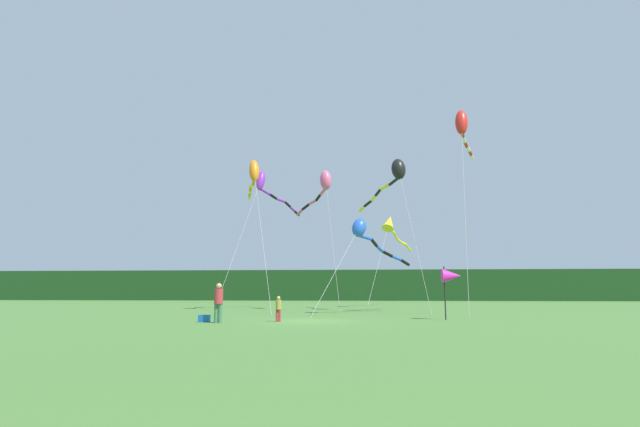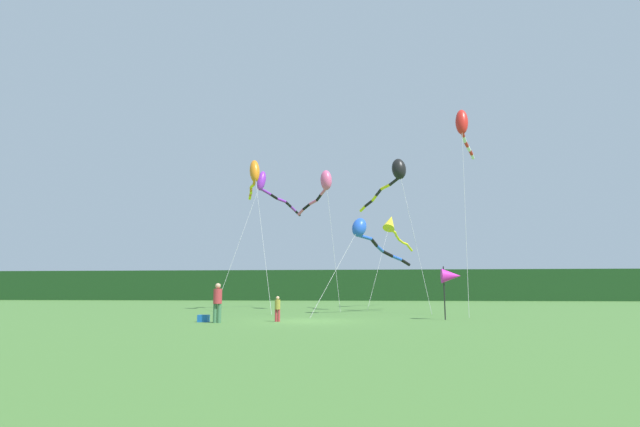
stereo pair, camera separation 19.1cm
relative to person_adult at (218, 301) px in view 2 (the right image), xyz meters
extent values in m
plane|color=#477533|center=(3.73, 1.61, -0.94)|extent=(120.00, 120.00, 0.00)
cube|color=#193D19|center=(3.73, 46.61, 1.11)|extent=(108.00, 3.06, 4.10)
cylinder|color=#3F724C|center=(-0.09, 0.00, -0.54)|extent=(0.17, 0.17, 0.81)
cylinder|color=#3F724C|center=(0.09, 0.00, -0.54)|extent=(0.17, 0.17, 0.81)
cylinder|color=#B23338|center=(0.00, 0.00, 0.19)|extent=(0.37, 0.37, 0.64)
sphere|color=tan|center=(0.00, 0.00, 0.63)|extent=(0.24, 0.24, 0.24)
cylinder|color=#B23338|center=(2.37, 1.08, -0.68)|extent=(0.11, 0.11, 0.54)
cylinder|color=#B23338|center=(2.50, 1.08, -0.68)|extent=(0.11, 0.11, 0.54)
cylinder|color=olive|center=(2.43, 1.08, -0.19)|extent=(0.25, 0.25, 0.43)
sphere|color=tan|center=(2.43, 1.08, 0.10)|extent=(0.16, 0.16, 0.16)
cube|color=#1959B2|center=(-0.77, 0.52, -0.79)|extent=(0.47, 0.33, 0.31)
cylinder|color=black|center=(10.11, 3.15, 0.31)|extent=(0.06, 0.06, 2.52)
cone|color=#E026B2|center=(10.46, 3.15, 1.12)|extent=(0.90, 0.70, 0.70)
cylinder|color=#B2B2B2|center=(-0.18, 9.67, 3.89)|extent=(2.29, 4.67, 9.68)
ellipsoid|color=orange|center=(-1.31, 11.99, 8.72)|extent=(1.18, 1.45, 1.88)
cylinder|color=orange|center=(-1.38, 12.23, 7.95)|extent=(0.36, 0.60, 0.35)
cylinder|color=yellow|center=(-1.60, 12.68, 7.82)|extent=(0.48, 0.56, 0.30)
cylinder|color=orange|center=(-1.81, 13.13, 7.70)|extent=(0.33, 0.59, 0.34)
cylinder|color=yellow|center=(-1.93, 13.62, 7.57)|extent=(0.32, 0.57, 0.29)
cylinder|color=orange|center=(-2.08, 14.10, 7.49)|extent=(0.37, 0.57, 0.27)
cylinder|color=yellow|center=(-2.24, 14.58, 7.37)|extent=(0.36, 0.60, 0.35)
cylinder|color=#B2B2B2|center=(4.79, 5.99, 1.58)|extent=(2.52, 3.73, 5.07)
ellipsoid|color=blue|center=(6.04, 7.85, 4.11)|extent=(1.39, 1.50, 1.43)
cylinder|color=blue|center=(6.39, 8.17, 3.56)|extent=(0.86, 0.82, 0.34)
cylinder|color=black|center=(6.90, 8.95, 3.33)|extent=(0.55, 1.03, 0.51)
cylinder|color=blue|center=(7.26, 9.84, 3.03)|extent=(0.59, 1.01, 0.47)
cylinder|color=black|center=(7.77, 10.64, 2.75)|extent=(0.82, 0.89, 0.46)
cylinder|color=blue|center=(8.39, 11.37, 2.53)|extent=(0.79, 0.90, 0.38)
cylinder|color=black|center=(8.99, 12.12, 2.29)|extent=(0.79, 0.93, 0.49)
cylinder|color=#B2B2B2|center=(-2.25, 11.95, 3.78)|extent=(1.96, 4.39, 9.46)
ellipsoid|color=purple|center=(-1.28, 14.13, 8.51)|extent=(0.98, 1.20, 1.70)
cylinder|color=purple|center=(-1.02, 14.52, 7.75)|extent=(0.72, 0.94, 0.44)
cylinder|color=black|center=(-0.58, 15.35, 7.54)|extent=(0.54, 0.98, 0.37)
cylinder|color=purple|center=(-0.14, 16.17, 7.39)|extent=(0.73, 0.90, 0.32)
cylinder|color=black|center=(0.27, 17.00, 7.22)|extent=(0.47, 1.00, 0.42)
cylinder|color=purple|center=(0.53, 17.91, 7.00)|extent=(0.44, 1.00, 0.41)
cylinder|color=black|center=(0.77, 18.82, 6.78)|extent=(0.46, 1.01, 0.43)
cylinder|color=#B2B2B2|center=(12.01, 6.87, 4.90)|extent=(0.88, 3.87, 11.69)
ellipsoid|color=red|center=(12.44, 8.80, 10.74)|extent=(0.97, 1.20, 1.80)
cylinder|color=red|center=(12.53, 9.08, 10.03)|extent=(0.38, 0.65, 0.26)
cylinder|color=white|center=(12.72, 9.65, 9.91)|extent=(0.40, 0.69, 0.37)
cylinder|color=red|center=(12.94, 10.21, 9.75)|extent=(0.45, 0.68, 0.35)
cylinder|color=white|center=(13.19, 10.76, 9.61)|extent=(0.45, 0.66, 0.32)
cylinder|color=red|center=(13.43, 11.31, 9.49)|extent=(0.44, 0.67, 0.32)
cylinder|color=white|center=(13.66, 11.87, 9.37)|extent=(0.41, 0.67, 0.31)
cylinder|color=#B2B2B2|center=(7.43, 16.99, 2.50)|extent=(1.99, 4.45, 6.91)
cone|color=yellow|center=(8.41, 19.21, 5.95)|extent=(1.53, 1.82, 1.65)
cylinder|color=yellow|center=(8.51, 19.57, 5.38)|extent=(0.40, 0.80, 0.29)
cylinder|color=yellow|center=(8.75, 20.28, 5.30)|extent=(0.47, 0.79, 0.28)
cylinder|color=yellow|center=(8.96, 21.00, 5.15)|extent=(0.35, 0.83, 0.40)
cylinder|color=yellow|center=(9.15, 21.73, 4.94)|extent=(0.45, 0.83, 0.42)
cylinder|color=yellow|center=(9.47, 22.41, 4.71)|extent=(0.59, 0.79, 0.41)
cylinder|color=yellow|center=(9.87, 23.05, 4.56)|extent=(0.59, 0.76, 0.29)
cylinder|color=yellow|center=(10.20, 23.72, 4.40)|extent=(0.47, 0.83, 0.42)
cylinder|color=yellow|center=(10.47, 24.42, 4.17)|extent=(0.48, 0.83, 0.42)
cylinder|color=#B2B2B2|center=(4.20, 11.78, 3.59)|extent=(1.07, 1.83, 9.07)
ellipsoid|color=#E5598C|center=(3.68, 12.68, 8.12)|extent=(1.22, 1.34, 1.57)
cylinder|color=#E5598C|center=(3.47, 13.06, 7.40)|extent=(0.62, 0.91, 0.47)
cylinder|color=black|center=(3.07, 13.83, 7.12)|extent=(0.59, 0.92, 0.47)
cylinder|color=#E5598C|center=(2.58, 14.53, 6.90)|extent=(0.76, 0.80, 0.36)
cylinder|color=black|center=(2.01, 15.17, 6.68)|extent=(0.76, 0.83, 0.47)
cylinder|color=#E5598C|center=(1.48, 15.85, 6.39)|extent=(0.69, 0.88, 0.48)
cylinder|color=#B2B2B2|center=(9.44, 10.02, 3.79)|extent=(1.50, 3.01, 9.47)
ellipsoid|color=black|center=(8.70, 11.51, 8.51)|extent=(1.38, 1.50, 1.63)
cylinder|color=black|center=(8.41, 11.87, 7.77)|extent=(0.78, 0.90, 0.50)
cylinder|color=yellow|center=(7.83, 12.61, 7.54)|extent=(0.75, 0.88, 0.34)
cylinder|color=black|center=(7.38, 13.41, 7.34)|extent=(0.54, 0.99, 0.46)
cylinder|color=yellow|center=(7.08, 14.29, 7.09)|extent=(0.48, 0.99, 0.41)
cylinder|color=black|center=(6.68, 15.11, 6.84)|extent=(0.73, 0.92, 0.47)
cylinder|color=yellow|center=(6.23, 15.92, 6.59)|extent=(0.57, 0.98, 0.42)
camera|label=1|loc=(6.25, -20.97, 0.45)|focal=27.49mm
camera|label=2|loc=(6.44, -20.95, 0.45)|focal=27.49mm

